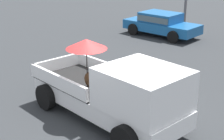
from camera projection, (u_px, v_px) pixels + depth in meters
The scene contains 3 objects.
ground_plane at pixel (107, 118), 10.21m from camera, with size 80.00×80.00×0.00m, color #2D3033.
pickup_truck_main at pixel (118, 93), 9.55m from camera, with size 5.21×2.65×2.36m.
parked_sedan_near at pixel (161, 23), 19.40m from camera, with size 4.56×2.59×1.33m.
Camera 1 is at (7.36, -5.40, 4.80)m, focal length 54.81 mm.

